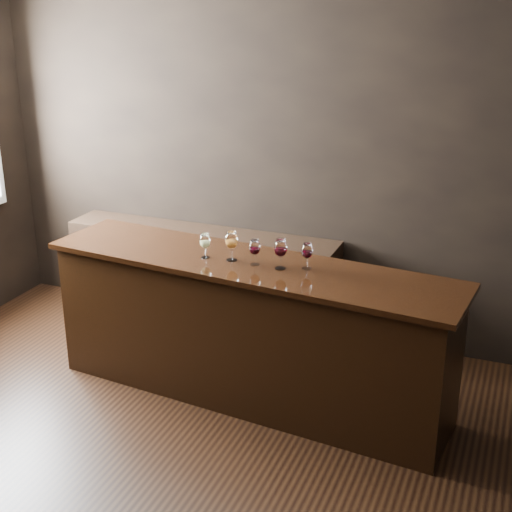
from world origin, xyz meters
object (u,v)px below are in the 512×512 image
at_px(glass_amber, 231,241).
at_px(glass_red_c, 307,251).
at_px(bar_counter, 249,333).
at_px(glass_red_b, 281,249).
at_px(glass_white, 205,241).
at_px(back_bar_shelf, 202,278).
at_px(glass_red_a, 255,248).

xyz_separation_m(glass_amber, glass_red_c, (0.52, 0.04, -0.02)).
bearing_deg(bar_counter, glass_red_c, 9.91).
distance_m(bar_counter, glass_red_b, 0.70).
bearing_deg(glass_white, glass_red_b, -0.33).
height_order(back_bar_shelf, glass_amber, glass_amber).
relative_size(glass_white, glass_red_c, 0.98).
bearing_deg(glass_red_b, bar_counter, 172.00).
xyz_separation_m(back_bar_shelf, glass_red_b, (1.05, -0.97, 0.73)).
bearing_deg(glass_red_c, glass_white, -175.15).
bearing_deg(glass_red_c, back_bar_shelf, 143.23).
height_order(glass_white, glass_amber, glass_amber).
height_order(glass_red_a, glass_red_c, same).
distance_m(glass_white, glass_red_c, 0.70).
relative_size(bar_counter, glass_red_b, 13.74).
distance_m(bar_counter, back_bar_shelf, 1.25).
relative_size(glass_white, glass_red_a, 0.98).
bearing_deg(glass_amber, glass_red_b, -4.13).
bearing_deg(glass_red_a, glass_white, 179.65).
bearing_deg(back_bar_shelf, glass_amber, -53.51).
bearing_deg(glass_red_c, glass_amber, -175.92).
relative_size(back_bar_shelf, glass_amber, 11.56).
height_order(glass_white, glass_red_b, glass_red_b).
xyz_separation_m(back_bar_shelf, glass_red_a, (0.87, -0.97, 0.71)).
bearing_deg(glass_amber, glass_red_c, 4.08).
distance_m(glass_amber, glass_red_b, 0.36).
bearing_deg(back_bar_shelf, glass_white, -62.01).
height_order(bar_counter, glass_amber, glass_amber).
xyz_separation_m(back_bar_shelf, glass_white, (0.51, -0.97, 0.71)).
xyz_separation_m(glass_white, glass_red_c, (0.70, 0.06, 0.00)).
bearing_deg(glass_amber, back_bar_shelf, 126.49).
distance_m(bar_counter, glass_red_c, 0.76).
xyz_separation_m(glass_white, glass_red_b, (0.54, -0.00, 0.02)).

